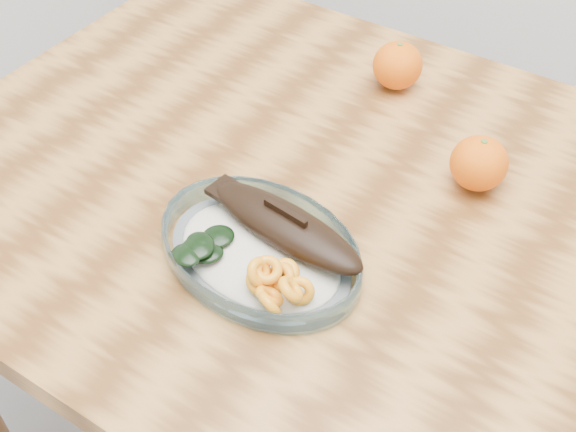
{
  "coord_description": "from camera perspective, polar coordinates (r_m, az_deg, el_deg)",
  "views": [
    {
      "loc": [
        0.27,
        -0.59,
        1.37
      ],
      "look_at": [
        -0.06,
        -0.08,
        0.77
      ],
      "focal_mm": 45.0,
      "sensor_mm": 36.0,
      "label": 1
    }
  ],
  "objects": [
    {
      "name": "dining_table",
      "position": [
        0.97,
        5.7,
        -3.53
      ],
      "size": [
        1.2,
        0.8,
        0.75
      ],
      "color": "brown",
      "rests_on": "ground"
    },
    {
      "name": "plated_meal",
      "position": [
        0.82,
        -2.18,
        -2.52
      ],
      "size": [
        0.52,
        0.52,
        0.08
      ],
      "rotation": [
        0.0,
        0.0,
        -0.13
      ],
      "color": "white",
      "rests_on": "dining_table"
    },
    {
      "name": "orange_left",
      "position": [
        1.09,
        8.65,
        11.68
      ],
      "size": [
        0.07,
        0.07,
        0.07
      ],
      "primitive_type": "sphere",
      "color": "#F43E04",
      "rests_on": "dining_table"
    },
    {
      "name": "orange_right",
      "position": [
        0.93,
        14.85,
        4.05
      ],
      "size": [
        0.07,
        0.07,
        0.07
      ],
      "primitive_type": "sphere",
      "color": "#F43E04",
      "rests_on": "dining_table"
    }
  ]
}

